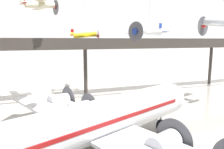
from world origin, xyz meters
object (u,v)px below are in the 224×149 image
Objects in this scene: suspended_plane_silver_racer at (223,23)px; suspended_plane_yellow_lowwing at (85,35)px; airliner_silver_main at (93,122)px; suspended_plane_white_twin at (149,31)px; suspended_plane_cream_biplane at (40,5)px.

suspended_plane_silver_racer is 24.09m from suspended_plane_yellow_lowwing.
suspended_plane_yellow_lowwing is (-19.43, 14.13, -1.79)m from suspended_plane_silver_racer.
suspended_plane_white_twin reaches higher than airliner_silver_main.
suspended_plane_cream_biplane reaches higher than airliner_silver_main.
suspended_plane_white_twin is 1.52× the size of suspended_plane_cream_biplane.
suspended_plane_cream_biplane is at bearing 75.36° from airliner_silver_main.
suspended_plane_silver_racer reaches higher than suspended_plane_yellow_lowwing.
airliner_silver_main is 28.43m from suspended_plane_silver_racer.
suspended_plane_silver_racer is at bearing 0.55° from airliner_silver_main.
suspended_plane_white_twin is at bearing 72.61° from suspended_plane_silver_racer.
suspended_plane_yellow_lowwing is (8.11, 3.10, -4.76)m from suspended_plane_cream_biplane.
suspended_plane_white_twin is at bearing -56.60° from suspended_plane_yellow_lowwing.
suspended_plane_white_twin reaches higher than suspended_plane_yellow_lowwing.
suspended_plane_white_twin is 13.75m from suspended_plane_silver_racer.
suspended_plane_silver_racer is 0.91× the size of suspended_plane_yellow_lowwing.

